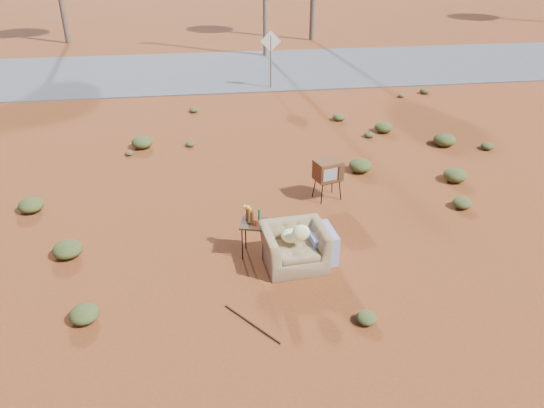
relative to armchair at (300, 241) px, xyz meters
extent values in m
plane|color=maroon|center=(-0.41, -0.15, -0.49)|extent=(140.00, 140.00, 0.00)
cube|color=#565659|center=(-0.41, 14.85, -0.47)|extent=(140.00, 7.00, 0.04)
imported|color=olive|center=(-0.10, -0.03, 0.03)|extent=(1.26, 0.88, 1.04)
ellipsoid|color=#FFFC9B|center=(-0.16, 0.02, 0.12)|extent=(0.38, 0.38, 0.22)
ellipsoid|color=#FFFC9B|center=(-0.03, -0.22, 0.32)|extent=(0.33, 0.17, 0.33)
cube|color=navy|center=(0.44, 0.13, -0.18)|extent=(0.56, 0.82, 0.61)
cube|color=black|center=(1.14, 2.54, -0.01)|extent=(0.62, 0.54, 0.03)
cylinder|color=black|center=(0.96, 2.29, -0.25)|extent=(0.03, 0.03, 0.48)
cylinder|color=black|center=(1.42, 2.43, -0.25)|extent=(0.03, 0.03, 0.48)
cylinder|color=black|center=(0.85, 2.65, -0.25)|extent=(0.03, 0.03, 0.48)
cylinder|color=black|center=(1.32, 2.79, -0.25)|extent=(0.03, 0.03, 0.48)
cube|color=brown|center=(1.14, 2.54, 0.24)|extent=(0.70, 0.61, 0.46)
cube|color=gray|center=(1.13, 2.28, 0.24)|extent=(0.35, 0.12, 0.29)
cube|color=#472D19|center=(1.40, 2.37, 0.24)|extent=(0.13, 0.06, 0.33)
cube|color=#3B2715|center=(-0.82, 0.41, 0.21)|extent=(0.61, 0.61, 0.04)
cylinder|color=black|center=(-1.07, 0.27, -0.14)|extent=(0.02, 0.02, 0.70)
cylinder|color=black|center=(-0.68, 0.16, -0.14)|extent=(0.02, 0.02, 0.70)
cylinder|color=black|center=(-0.97, 0.65, -0.14)|extent=(0.02, 0.02, 0.70)
cylinder|color=black|center=(-0.58, 0.55, -0.14)|extent=(0.02, 0.02, 0.70)
cylinder|color=#47240B|center=(-0.93, 0.49, 0.36)|extent=(0.07, 0.07, 0.26)
cylinder|color=#47240B|center=(-0.86, 0.34, 0.37)|extent=(0.07, 0.07, 0.28)
cylinder|color=#305C27|center=(-0.70, 0.48, 0.35)|extent=(0.06, 0.06, 0.24)
cylinder|color=#AF2F0E|center=(-0.79, 0.30, 0.30)|extent=(0.06, 0.06, 0.13)
cylinder|color=silver|center=(-0.93, 0.59, 0.30)|extent=(0.08, 0.08, 0.14)
ellipsoid|color=yellow|center=(-0.93, 0.59, 0.46)|extent=(0.16, 0.16, 0.12)
cylinder|color=#462212|center=(-1.09, -1.64, -0.47)|extent=(0.81, 1.05, 0.03)
cylinder|color=brown|center=(1.09, 11.85, 0.51)|extent=(0.06, 0.06, 2.00)
cube|color=silver|center=(1.09, 11.85, 1.31)|extent=(0.78, 0.04, 0.78)
ellipsoid|color=#425023|center=(-5.61, 2.85, -0.33)|extent=(0.56, 0.56, 0.31)
ellipsoid|color=#425023|center=(4.09, 1.65, -0.37)|extent=(0.44, 0.44, 0.24)
ellipsoid|color=#425023|center=(-3.41, 6.35, -0.32)|extent=(0.60, 0.60, 0.33)
ellipsoid|color=#425023|center=(6.39, 4.85, -0.39)|extent=(0.36, 0.36, 0.20)
ellipsoid|color=#425023|center=(2.79, 7.85, -0.38)|extent=(0.40, 0.40, 0.22)
ellipsoid|color=#425023|center=(-1.91, 9.35, -0.40)|extent=(0.30, 0.30, 0.17)
camera|label=1|loc=(-1.69, -8.29, 5.35)|focal=35.00mm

